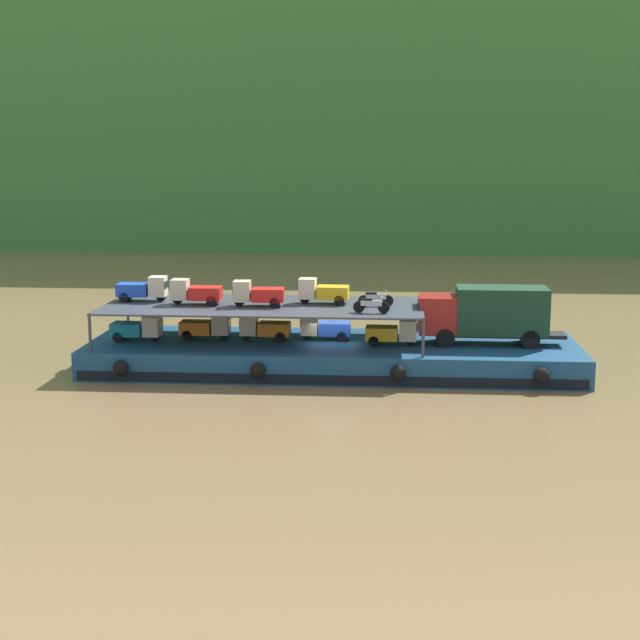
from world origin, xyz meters
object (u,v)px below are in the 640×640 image
at_px(mini_truck_upper_stern, 143,289).
at_px(motorcycle_upper_centre, 375,298).
at_px(cargo_barge, 333,355).
at_px(mini_truck_lower_aft, 206,326).
at_px(mini_truck_upper_bow, 323,291).
at_px(covered_lorry, 487,313).
at_px(motorcycle_upper_port, 371,305).
at_px(mini_truck_lower_bow, 392,332).
at_px(mini_truck_upper_fore, 258,294).
at_px(mini_truck_lower_mid, 264,327).
at_px(mini_truck_lower_fore, 325,327).
at_px(mini_truck_upper_mid, 195,292).
at_px(mini_truck_lower_stern, 138,328).

xyz_separation_m(mini_truck_upper_stern, motorcycle_upper_centre, (12.95, -0.80, -0.26)).
bearing_deg(cargo_barge, mini_truck_lower_aft, 177.24).
bearing_deg(motorcycle_upper_centre, mini_truck_upper_bow, 167.59).
xyz_separation_m(covered_lorry, mini_truck_lower_aft, (-15.29, 0.27, -1.00)).
bearing_deg(motorcycle_upper_port, covered_lorry, 19.29).
distance_m(mini_truck_lower_bow, mini_truck_upper_fore, 7.52).
relative_size(mini_truck_lower_mid, mini_truck_lower_fore, 1.01).
bearing_deg(cargo_barge, mini_truck_lower_bow, -9.05).
bearing_deg(mini_truck_upper_fore, mini_truck_lower_aft, 165.17).
bearing_deg(motorcycle_upper_centre, mini_truck_upper_stern, 176.47).
distance_m(mini_truck_upper_fore, mini_truck_upper_bow, 3.61).
xyz_separation_m(covered_lorry, mini_truck_lower_bow, (-5.03, -0.58, -1.00)).
bearing_deg(mini_truck_upper_mid, mini_truck_lower_stern, -175.37).
distance_m(mini_truck_lower_bow, motorcycle_upper_port, 2.60).
xyz_separation_m(mini_truck_lower_stern, mini_truck_upper_fore, (6.66, -0.07, 2.00)).
height_order(mini_truck_lower_fore, mini_truck_upper_fore, mini_truck_upper_fore).
relative_size(mini_truck_lower_stern, motorcycle_upper_port, 1.47).
bearing_deg(cargo_barge, covered_lorry, 0.49).
bearing_deg(mini_truck_lower_mid, mini_truck_lower_stern, -174.23).
height_order(covered_lorry, mini_truck_upper_bow, mini_truck_upper_bow).
bearing_deg(motorcycle_upper_centre, mini_truck_lower_aft, 178.13).
distance_m(covered_lorry, mini_truck_upper_fore, 12.33).
distance_m(mini_truck_upper_mid, motorcycle_upper_port, 9.79).
bearing_deg(motorcycle_upper_port, mini_truck_upper_fore, 165.15).
relative_size(mini_truck_lower_bow, mini_truck_upper_stern, 1.00).
distance_m(mini_truck_upper_bow, motorcycle_upper_port, 3.86).
xyz_separation_m(mini_truck_upper_stern, mini_truck_upper_mid, (3.15, -0.97, 0.00)).
relative_size(covered_lorry, mini_truck_lower_stern, 2.83).
relative_size(mini_truck_lower_aft, mini_truck_upper_bow, 0.99).
bearing_deg(mini_truck_lower_bow, motorcycle_upper_port, -125.54).
relative_size(mini_truck_lower_aft, motorcycle_upper_port, 1.45).
height_order(covered_lorry, mini_truck_lower_stern, covered_lorry).
bearing_deg(mini_truck_lower_mid, motorcycle_upper_port, -22.03).
xyz_separation_m(covered_lorry, mini_truck_upper_stern, (-18.90, 0.76, 1.00)).
height_order(cargo_barge, mini_truck_upper_fore, mini_truck_upper_fore).
bearing_deg(cargo_barge, mini_truck_upper_bow, 131.61).
height_order(cargo_barge, mini_truck_lower_stern, mini_truck_lower_stern).
xyz_separation_m(mini_truck_upper_stern, motorcycle_upper_port, (12.75, -2.92, -0.26)).
relative_size(mini_truck_lower_aft, mini_truck_upper_mid, 1.00).
bearing_deg(mini_truck_upper_stern, covered_lorry, -2.31).
bearing_deg(mini_truck_lower_aft, mini_truck_lower_bow, -4.75).
xyz_separation_m(mini_truck_upper_fore, motorcycle_upper_centre, (6.33, 0.49, -0.26)).
height_order(mini_truck_upper_stern, motorcycle_upper_port, mini_truck_upper_stern).
xyz_separation_m(mini_truck_lower_fore, mini_truck_upper_stern, (-10.16, 0.21, 2.00)).
relative_size(mini_truck_lower_mid, mini_truck_upper_fore, 0.99).
height_order(mini_truck_lower_mid, mini_truck_lower_bow, same).
height_order(mini_truck_lower_aft, motorcycle_upper_port, motorcycle_upper_port).
xyz_separation_m(mini_truck_lower_stern, mini_truck_lower_mid, (6.89, 0.70, 0.00)).
height_order(mini_truck_upper_stern, mini_truck_upper_bow, same).
relative_size(mini_truck_lower_stern, mini_truck_lower_mid, 1.01).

